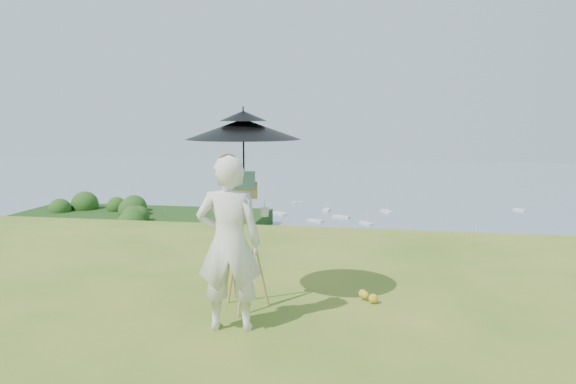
# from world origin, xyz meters

# --- Properties ---
(shoreline_tier) EXTENTS (170.00, 28.00, 8.00)m
(shoreline_tier) POSITION_xyz_m (0.00, 75.00, -36.00)
(shoreline_tier) COLOR slate
(shoreline_tier) RESTS_ON bay_water
(bay_water) EXTENTS (700.00, 700.00, 0.00)m
(bay_water) POSITION_xyz_m (0.00, 240.00, -34.00)
(bay_water) COLOR slate
(bay_water) RESTS_ON ground
(peninsula) EXTENTS (90.00, 60.00, 12.00)m
(peninsula) POSITION_xyz_m (-75.00, 155.00, -29.00)
(peninsula) COLOR #16350E
(peninsula) RESTS_ON bay_water
(slope_trees) EXTENTS (110.00, 50.00, 6.00)m
(slope_trees) POSITION_xyz_m (0.00, 35.00, -15.00)
(slope_trees) COLOR #1B4414
(slope_trees) RESTS_ON forest_slope
(harbor_town) EXTENTS (110.00, 22.00, 5.00)m
(harbor_town) POSITION_xyz_m (0.00, 75.00, -29.50)
(harbor_town) COLOR silver
(harbor_town) RESTS_ON shoreline_tier
(moored_boats) EXTENTS (140.00, 140.00, 0.70)m
(moored_boats) POSITION_xyz_m (-12.50, 161.00, -33.65)
(moored_boats) COLOR silver
(moored_boats) RESTS_ON bay_water
(painter) EXTENTS (0.69, 0.51, 1.72)m
(painter) POSITION_xyz_m (1.66, 1.74, 0.86)
(painter) COLOR white
(painter) RESTS_ON ground
(field_easel) EXTENTS (0.67, 0.67, 1.51)m
(field_easel) POSITION_xyz_m (1.65, 2.35, 0.75)
(field_easel) COLOR olive
(field_easel) RESTS_ON ground
(sun_umbrella) EXTENTS (1.53, 1.53, 0.94)m
(sun_umbrella) POSITION_xyz_m (1.65, 2.38, 1.71)
(sun_umbrella) COLOR black
(sun_umbrella) RESTS_ON field_easel
(painter_cap) EXTENTS (0.26, 0.29, 0.10)m
(painter_cap) POSITION_xyz_m (1.66, 1.74, 1.67)
(painter_cap) COLOR #CB6F7D
(painter_cap) RESTS_ON painter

